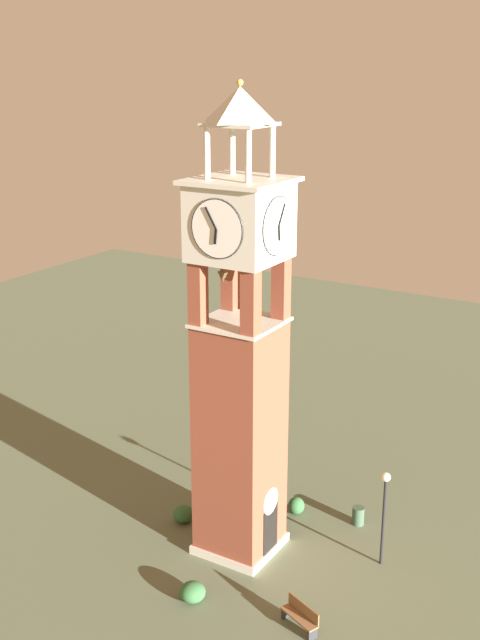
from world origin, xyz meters
The scene contains 8 objects.
ground centered at (0.00, 0.00, 0.00)m, with size 80.00×80.00×0.00m, color #5B664C.
clock_tower centered at (0.00, 0.00, 7.78)m, with size 3.40×3.40×18.50m.
park_bench centered at (-3.13, -4.39, 0.48)m, with size 1.02×1.65×0.95m.
lamp_post centered at (1.91, -5.41, 2.79)m, with size 0.36×0.36×4.04m.
trash_bin centered at (4.10, -3.48, 0.40)m, with size 0.52×0.52×0.80m, color #38513D.
shrub_near_entry centered at (-3.88, -0.29, 0.37)m, with size 0.98×0.98×0.73m, color #336638.
shrub_left_of_tower centered at (3.47, -0.80, 0.39)m, with size 0.73×0.73×0.77m, color #336638.
shrub_behind_bench centered at (0.35, 3.08, 0.38)m, with size 0.91×0.91×0.75m, color #336638.
Camera 1 is at (-24.48, -14.82, 19.10)m, focal length 45.10 mm.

